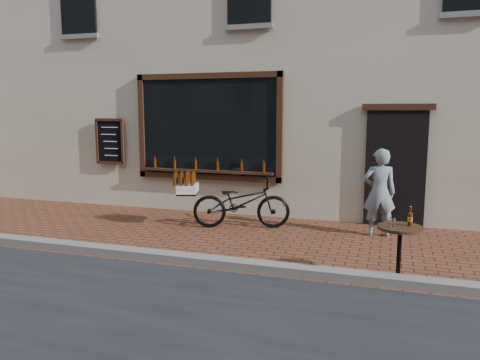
% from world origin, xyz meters
% --- Properties ---
extents(ground, '(90.00, 90.00, 0.00)m').
position_xyz_m(ground, '(0.00, 0.00, 0.00)').
color(ground, '#58331C').
rests_on(ground, ground).
extents(kerb, '(90.00, 0.25, 0.12)m').
position_xyz_m(kerb, '(0.00, 0.20, 0.06)').
color(kerb, slate).
rests_on(kerb, ground).
extents(cargo_bicycle, '(2.18, 1.17, 1.03)m').
position_xyz_m(cargo_bicycle, '(-0.87, 2.42, 0.49)').
color(cargo_bicycle, black).
rests_on(cargo_bicycle, ground).
extents(bistro_table, '(0.57, 0.57, 0.98)m').
position_xyz_m(bistro_table, '(1.97, 0.35, 0.52)').
color(bistro_table, black).
rests_on(bistro_table, ground).
extents(pedestrian, '(0.62, 0.47, 1.55)m').
position_xyz_m(pedestrian, '(1.65, 2.63, 0.77)').
color(pedestrian, gray).
rests_on(pedestrian, ground).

